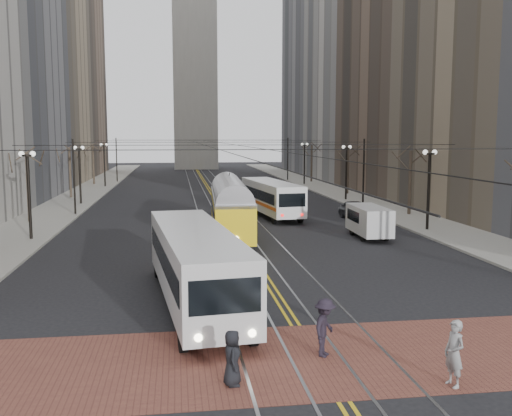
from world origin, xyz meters
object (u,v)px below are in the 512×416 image
object	(u,v)px
sedan_silver	(264,201)
pedestrian_b	(454,353)
transit_bus	(195,268)
rear_bus	(271,199)
sedan_grey	(357,210)
cargo_van	(369,222)
pedestrian_a	(232,358)
pedestrian_d	(325,327)
streetcar	(231,213)

from	to	relation	value
sedan_silver	pedestrian_b	distance (m)	38.72
transit_bus	sedan_silver	bearing A→B (deg)	69.62
rear_bus	pedestrian_b	bearing A→B (deg)	-97.90
rear_bus	sedan_grey	world-z (taller)	rear_bus
cargo_van	pedestrian_a	distance (m)	24.35
transit_bus	pedestrian_a	world-z (taller)	transit_bus
rear_bus	pedestrian_d	distance (m)	31.61
streetcar	sedan_grey	xyz separation A→B (m)	(11.00, 5.87, -0.77)
streetcar	pedestrian_a	size ratio (longest dim) A/B	8.44
pedestrian_d	transit_bus	bearing A→B (deg)	64.97
streetcar	pedestrian_b	distance (m)	25.37
streetcar	sedan_silver	distance (m)	14.37
cargo_van	pedestrian_b	world-z (taller)	cargo_van
transit_bus	cargo_van	xyz separation A→B (m)	(12.10, 13.78, -0.48)
transit_bus	pedestrian_a	xyz separation A→B (m)	(0.74, -7.75, -0.76)
streetcar	pedestrian_a	bearing A→B (deg)	-92.78
pedestrian_a	pedestrian_d	size ratio (longest dim) A/B	0.85
transit_bus	pedestrian_a	size ratio (longest dim) A/B	7.98
transit_bus	sedan_silver	world-z (taller)	transit_bus
sedan_grey	pedestrian_b	bearing A→B (deg)	-108.19
cargo_van	sedan_silver	bearing A→B (deg)	106.71
rear_bus	sedan_grey	bearing A→B (deg)	-31.44
streetcar	cargo_van	bearing A→B (deg)	-13.65
transit_bus	pedestrian_b	bearing A→B (deg)	-58.48
pedestrian_b	pedestrian_d	world-z (taller)	pedestrian_b
pedestrian_d	pedestrian_b	bearing A→B (deg)	-98.36
rear_bus	sedan_grey	xyz separation A→B (m)	(6.64, -3.04, -0.71)
rear_bus	cargo_van	xyz separation A→B (m)	(4.74, -11.55, -0.42)
rear_bus	sedan_silver	xyz separation A→B (m)	(0.14, 4.71, -0.71)
transit_bus	rear_bus	bearing A→B (deg)	67.44
pedestrian_b	rear_bus	bearing A→B (deg)	167.18
transit_bus	sedan_grey	bearing A→B (deg)	51.50
rear_bus	cargo_van	bearing A→B (deg)	-74.54
pedestrian_b	cargo_van	bearing A→B (deg)	154.79
rear_bus	pedestrian_d	size ratio (longest dim) A/B	6.21
streetcar	pedestrian_d	bearing A→B (deg)	-85.42
sedan_silver	pedestrian_a	size ratio (longest dim) A/B	3.01
pedestrian_a	pedestrian_b	size ratio (longest dim) A/B	0.83
transit_bus	pedestrian_a	distance (m)	7.82
pedestrian_a	pedestrian_d	world-z (taller)	pedestrian_d
rear_bus	pedestrian_a	distance (m)	33.75
streetcar	sedan_grey	bearing A→B (deg)	30.64
rear_bus	pedestrian_b	size ratio (longest dim) A/B	6.12
transit_bus	pedestrian_b	size ratio (longest dim) A/B	6.66
rear_bus	cargo_van	distance (m)	12.49
cargo_van	pedestrian_b	distance (m)	23.07
transit_bus	streetcar	bearing A→B (deg)	73.28
streetcar	pedestrian_b	world-z (taller)	streetcar
pedestrian_a	pedestrian_b	bearing A→B (deg)	-97.04
sedan_grey	pedestrian_b	world-z (taller)	pedestrian_b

